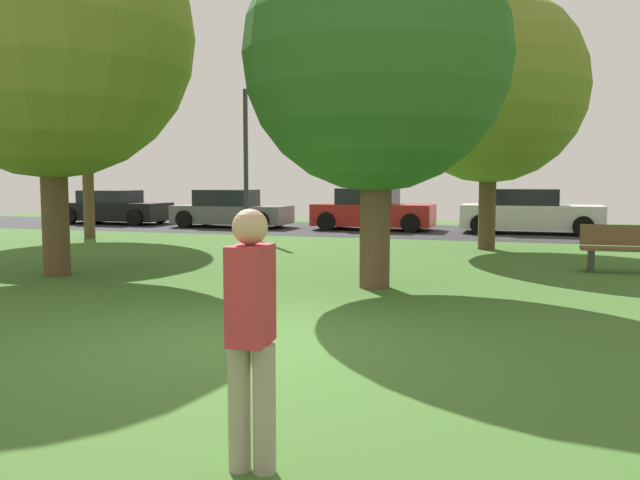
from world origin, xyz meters
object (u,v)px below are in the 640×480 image
park_bench (625,248)px  parked_car_red (372,211)px  oak_tree_right (376,58)px  parked_car_grey (231,210)px  street_lamp_post (246,164)px  maple_tree_near (49,34)px  person_bystander (251,329)px  maple_tree_far (490,87)px  oak_tree_left (84,63)px  parked_car_white (530,213)px  parked_car_black (114,208)px

park_bench → parked_car_red: bearing=-51.9°
oak_tree_right → parked_car_grey: size_ratio=1.37×
parked_car_grey → street_lamp_post: (2.21, -3.57, 1.62)m
maple_tree_near → person_bystander: 10.04m
maple_tree_far → oak_tree_left: oak_tree_left is taller
parked_car_white → street_lamp_post: 9.36m
maple_tree_near → maple_tree_far: size_ratio=1.08×
oak_tree_right → parked_car_white: bearing=78.8°
parked_car_grey → parked_car_red: parked_car_red is taller
parked_car_grey → parked_car_white: (10.54, 0.38, 0.04)m
parked_car_red → park_bench: 11.38m
parked_car_white → oak_tree_left: bearing=-155.8°
street_lamp_post → oak_tree_left: bearing=-158.2°
person_bystander → street_lamp_post: street_lamp_post is taller
oak_tree_left → parked_car_black: size_ratio=1.86×
maple_tree_near → oak_tree_left: 8.22m
maple_tree_near → parked_car_grey: bearing=100.2°
oak_tree_right → parked_car_grey: oak_tree_right is taller
oak_tree_left → street_lamp_post: size_ratio=1.76×
maple_tree_far → parked_car_black: bearing=159.6°
maple_tree_far → park_bench: size_ratio=4.03×
person_bystander → parked_car_black: (-14.20, 19.16, -0.27)m
oak_tree_right → parked_car_black: (-13.37, 12.16, -3.09)m
parked_car_red → street_lamp_post: 5.22m
parked_car_grey → parked_car_white: bearing=2.1°
person_bystander → park_bench: 10.74m
parked_car_red → street_lamp_post: (-3.07, -3.92, 1.59)m
parked_car_black → parked_car_grey: bearing=-3.9°
oak_tree_right → person_bystander: bearing=-83.3°
parked_car_red → parked_car_black: bearing=179.9°
parked_car_white → park_bench: bearing=-79.0°
parked_car_white → parked_car_black: bearing=-179.9°
parked_car_white → person_bystander: bearing=-94.7°
person_bystander → parked_car_black: 23.85m
maple_tree_near → oak_tree_left: (-4.40, 6.90, 0.85)m
maple_tree_near → parked_car_white: (8.34, 12.61, -3.70)m
parked_car_white → park_bench: (1.75, -8.98, -0.21)m
parked_car_grey → parked_car_white: size_ratio=0.97×
oak_tree_left → person_bystander: 18.01m
parked_car_black → street_lamp_post: 8.59m
person_bystander → parked_car_red: 19.50m
parked_car_black → parked_car_grey: (5.25, -0.36, 0.01)m
maple_tree_far → street_lamp_post: bearing=168.1°
street_lamp_post → park_bench: bearing=-26.5°
maple_tree_near → park_bench: bearing=19.7°
street_lamp_post → person_bystander: bearing=-66.1°
maple_tree_near → person_bystander: size_ratio=4.33×
maple_tree_far → parked_car_black: maple_tree_far is taller
maple_tree_near → person_bystander: (6.75, -6.57, -3.49)m
person_bystander → parked_car_white: size_ratio=0.36×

